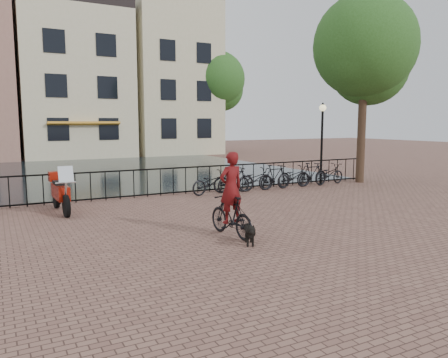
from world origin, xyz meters
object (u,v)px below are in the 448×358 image
cyclist (231,199)px  lamp_post (322,130)px  dog (249,233)px  motorcycle (60,188)px

cyclist → lamp_post: bearing=-149.3°
dog → cyclist: bearing=116.8°
motorcycle → cyclist: bearing=-59.3°
lamp_post → motorcycle: 11.02m
lamp_post → dog: 10.36m
lamp_post → cyclist: 9.76m
lamp_post → motorcycle: bearing=-174.5°
cyclist → motorcycle: 5.76m
lamp_post → dog: lamp_post is taller
dog → lamp_post: bearing=65.9°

